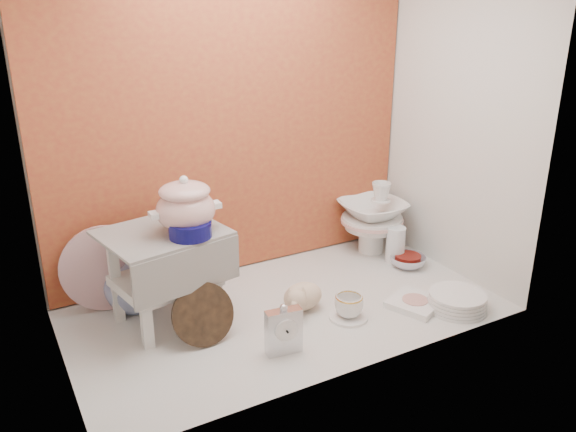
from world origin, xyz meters
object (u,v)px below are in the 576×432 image
Objects in this scene: floral_platter at (106,268)px; crystal_bowl at (408,261)px; mantel_clock at (284,329)px; soup_tureen at (185,204)px; gold_rim_teacup at (349,306)px; porcelain_tower at (372,218)px; dinner_plate_stack at (457,301)px; step_stool at (165,277)px; blue_white_vase at (134,280)px; plush_pig at (303,296)px.

floral_platter reaches higher than crystal_bowl.
crystal_bowl is (1.39, -0.30, -0.16)m from floral_platter.
floral_platter is 1.88× the size of mantel_clock.
soup_tureen is at bearing 126.40° from mantel_clock.
porcelain_tower is (0.49, 0.51, 0.13)m from gold_rim_teacup.
step_stool is at bearing 155.28° from dinner_plate_stack.
floral_platter is 2.11× the size of crystal_bowl.
blue_white_vase is 0.72m from plush_pig.
gold_rim_teacup reaches higher than dinner_plate_stack.
porcelain_tower reaches higher than crystal_bowl.
soup_tureen is at bearing -44.49° from floral_platter.
porcelain_tower reaches higher than mantel_clock.
dinner_plate_stack is 0.69× the size of porcelain_tower.
blue_white_vase is 1.18× the size of plush_pig.
dinner_plate_stack is (0.58, -0.31, -0.03)m from plush_pig.
porcelain_tower is (0.63, 0.36, 0.12)m from plush_pig.
mantel_clock is (0.22, -0.39, -0.41)m from soup_tureen.
step_stool is 0.20m from blue_white_vase.
mantel_clock is 1.04m from porcelain_tower.
blue_white_vase is at bearing 131.28° from plush_pig.
mantel_clock is (0.40, -0.60, -0.03)m from blue_white_vase.
dinner_plate_stack is at bearing -46.76° from plush_pig.
step_stool is 1.22m from crystal_bowl.
plush_pig is (0.22, 0.24, -0.03)m from mantel_clock.
dinner_plate_stack is at bearing -35.53° from step_stool.
mantel_clock is 0.37m from gold_rim_teacup.
soup_tureen reaches higher than dinner_plate_stack.
floral_platter reaches higher than porcelain_tower.
step_stool is 1.24m from dinner_plate_stack.
soup_tureen is (0.09, -0.05, 0.31)m from step_stool.
dinner_plate_stack is 0.69m from porcelain_tower.
soup_tureen is 1.22m from crystal_bowl.
porcelain_tower is (1.25, -0.00, 0.06)m from blue_white_vase.
blue_white_vase reaches higher than mantel_clock.
floral_platter reaches higher than mantel_clock.
plush_pig is at bearing -170.14° from crystal_bowl.
crystal_bowl is at bearing -12.16° from floral_platter.
gold_rim_teacup is (0.75, -0.51, -0.07)m from blue_white_vase.
step_stool is 2.54× the size of crystal_bowl.
step_stool reaches higher than porcelain_tower.
step_stool is 1.72× the size of blue_white_vase.
porcelain_tower is at bearing 100.95° from crystal_bowl.
blue_white_vase is at bearing 169.30° from crystal_bowl.
soup_tureen reaches higher than porcelain_tower.
crystal_bowl is (0.90, 0.36, -0.07)m from mantel_clock.
blue_white_vase is 2.22× the size of gold_rim_teacup.
step_stool reaches higher than gold_rim_teacup.
blue_white_vase reaches higher than plush_pig.
soup_tureen is 1.35× the size of mantel_clock.
gold_rim_teacup is at bearing -34.39° from blue_white_vase.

